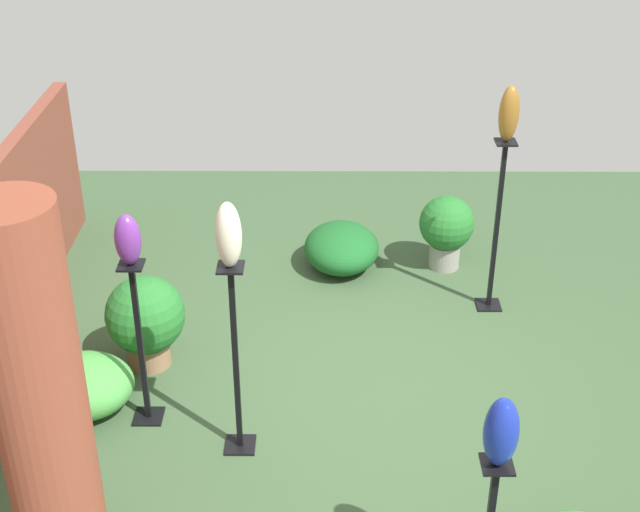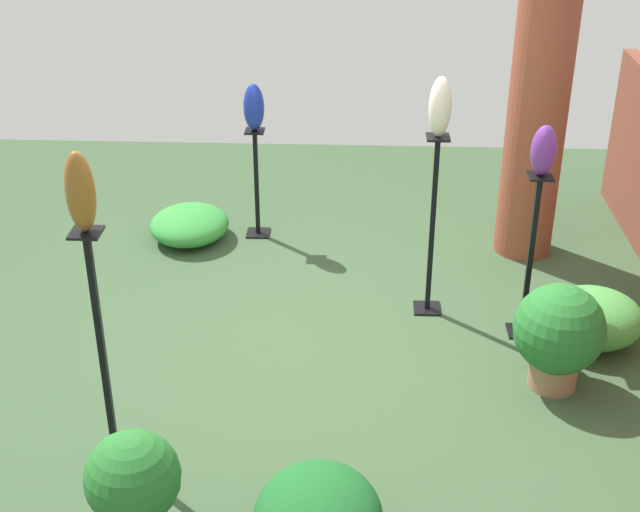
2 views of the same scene
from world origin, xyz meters
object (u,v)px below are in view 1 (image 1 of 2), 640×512
art_vase_cobalt (501,432)px  art_vase_ivory (229,235)px  pedestal_bronze (496,234)px  potted_plant_near_pillar (146,318)px  pedestal_ivory (236,368)px  brick_pillar (41,408)px  art_vase_violet (128,240)px  pedestal_violet (141,351)px  art_vase_bronze (509,114)px  potted_plant_front_left (446,227)px

art_vase_cobalt → art_vase_ivory: art_vase_ivory is taller
pedestal_bronze → art_vase_cobalt: size_ratio=3.72×
potted_plant_near_pillar → pedestal_ivory: bearing=-140.8°
brick_pillar → art_vase_violet: 1.36m
pedestal_violet → art_vase_cobalt: art_vase_cobalt is taller
potted_plant_near_pillar → pedestal_violet: bearing=-171.3°
pedestal_bronze → pedestal_ivory: (-1.75, 1.92, -0.05)m
pedestal_bronze → brick_pillar: bearing=135.0°
art_vase_ivory → art_vase_violet: bearing=66.2°
pedestal_ivory → potted_plant_near_pillar: size_ratio=1.89×
art_vase_bronze → potted_plant_near_pillar: bearing=107.1°
brick_pillar → pedestal_bronze: 3.97m
pedestal_violet → art_vase_violet: bearing=0.0°
art_vase_bronze → pedestal_bronze: bearing=-90.0°
pedestal_ivory → art_vase_cobalt: (-1.22, -1.40, 0.52)m
pedestal_violet → art_vase_cobalt: 2.63m
pedestal_ivory → potted_plant_near_pillar: bearing=39.2°
pedestal_violet → art_vase_ivory: 1.25m
pedestal_ivory → art_vase_ivory: (-0.00, 0.00, 0.95)m
art_vase_ivory → pedestal_violet: bearing=66.2°
pedestal_ivory → art_vase_violet: (0.29, 0.66, 0.76)m
art_vase_violet → potted_plant_near_pillar: size_ratio=0.47×
pedestal_ivory → potted_plant_front_left: pedestal_ivory is taller
art_vase_violet → potted_plant_front_left: size_ratio=0.51×
art_vase_cobalt → potted_plant_near_pillar: 3.14m
pedestal_violet → art_vase_cobalt: size_ratio=3.09×
art_vase_cobalt → potted_plant_near_pillar: (2.15, 2.16, -0.75)m
pedestal_ivory → art_vase_bronze: 2.81m
pedestal_bronze → art_vase_violet: (-1.46, 2.58, 0.71)m
brick_pillar → art_vase_bronze: 3.98m
pedestal_bronze → pedestal_ivory: bearing=132.3°
brick_pillar → art_vase_bronze: bearing=-45.0°
art_vase_bronze → art_vase_ivory: art_vase_bronze is taller
art_vase_bronze → potted_plant_front_left: size_ratio=0.65×
pedestal_ivory → art_vase_ivory: 0.95m
pedestal_violet → pedestal_bronze: (1.46, -2.58, 0.12)m
art_vase_cobalt → art_vase_violet: bearing=53.8°
art_vase_ivory → brick_pillar: bearing=140.1°
art_vase_bronze → potted_plant_front_left: art_vase_bronze is taller
pedestal_bronze → pedestal_ivory: 2.60m
art_vase_violet → art_vase_cobalt: (-1.51, -2.06, -0.24)m
pedestal_violet → potted_plant_near_pillar: (0.64, 0.10, -0.15)m
pedestal_violet → potted_plant_front_left: pedestal_violet is taller
brick_pillar → pedestal_ivory: brick_pillar is taller
art_vase_bronze → art_vase_ivory: bearing=132.3°
art_vase_bronze → pedestal_violet: bearing=119.5°
art_vase_violet → pedestal_ivory: bearing=-113.8°
brick_pillar → pedestal_violet: 1.46m
pedestal_ivory → art_vase_bronze: bearing=-47.7°
potted_plant_near_pillar → art_vase_bronze: bearing=-72.9°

